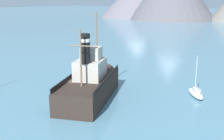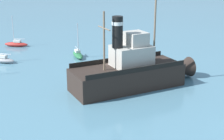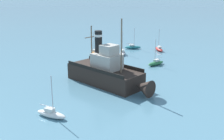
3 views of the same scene
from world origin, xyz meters
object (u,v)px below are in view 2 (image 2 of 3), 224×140
sailboat_red (16,44)px  sailboat_grey (2,60)px  sailboat_green (78,54)px  old_tugboat (132,71)px

sailboat_red → sailboat_grey: size_ratio=1.00×
sailboat_green → sailboat_red: size_ratio=1.00×
sailboat_grey → sailboat_red: bearing=-178.7°
sailboat_red → sailboat_grey: (8.99, 0.20, 0.00)m
sailboat_grey → old_tugboat: bearing=59.8°
sailboat_red → sailboat_grey: same height
old_tugboat → sailboat_grey: size_ratio=2.95×
sailboat_red → sailboat_grey: 8.99m
sailboat_green → sailboat_grey: size_ratio=1.00×
old_tugboat → sailboat_grey: old_tugboat is taller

